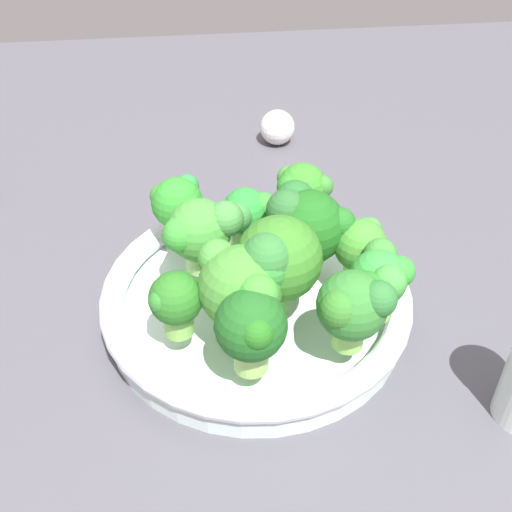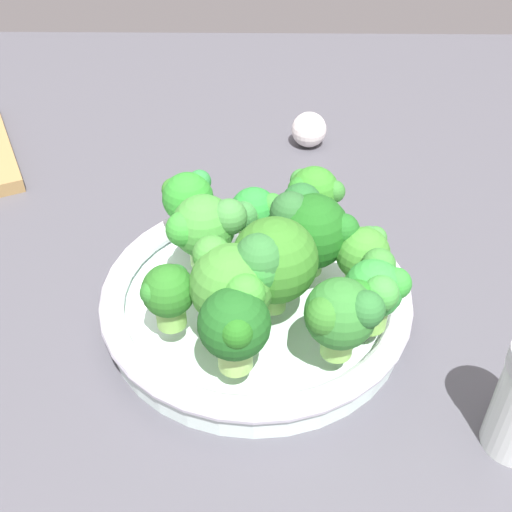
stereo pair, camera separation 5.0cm
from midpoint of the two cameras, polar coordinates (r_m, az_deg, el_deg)
The scene contains 15 objects.
ground_plane at distance 58.71cm, azimuth -5.99°, elevation -4.36°, with size 130.00×130.00×2.50cm, color #4D4C54.
bowl at distance 54.22cm, azimuth -2.66°, elevation -4.05°, with size 26.37×26.37×3.75cm.
broccoli_floret_0 at distance 55.04cm, azimuth -3.48°, elevation 3.67°, with size 4.82×4.79×5.58cm.
broccoli_floret_1 at distance 52.41cm, azimuth -7.70°, elevation 2.20°, with size 5.37×6.73×6.68cm.
broccoli_floret_2 at distance 52.02cm, azimuth 1.76°, elevation 2.91°, with size 6.87×7.28×7.57cm.
broccoli_floret_3 at distance 57.05cm, azimuth 1.57°, elevation 5.85°, with size 4.54×5.14×6.42cm.
broccoli_floret_4 at distance 47.50cm, azimuth -10.32°, elevation -4.08°, with size 4.21×4.09×5.52cm.
broccoli_floret_5 at distance 46.23cm, azimuth -4.26°, elevation -2.66°, with size 7.04×6.92×7.49cm.
broccoli_floret_6 at distance 45.35cm, azimuth 5.76°, elevation -4.58°, with size 5.21×5.52×6.62cm.
broccoli_floret_7 at distance 48.30cm, azimuth 8.34°, elevation -2.12°, with size 6.09×5.00×6.21cm.
broccoli_floret_8 at distance 47.31cm, azimuth -1.20°, elevation -0.51°, with size 6.95×6.69×8.27cm.
broccoli_floret_9 at distance 43.69cm, azimuth -3.75°, elevation -6.55°, with size 5.50×5.16×6.83cm.
broccoli_floret_10 at distance 56.42cm, azimuth -9.70°, elevation 4.57°, with size 4.66×4.66×6.15cm.
broccoli_floret_11 at distance 52.18cm, azimuth 6.76°, elevation 0.85°, with size 4.57×4.42×5.49cm.
garlic_bulb at distance 78.96cm, azimuth 0.08°, elevation 11.50°, with size 4.28×4.28×4.28cm, color silver.
Camera 1 is at (42.36, -1.22, 39.26)cm, focal length 44.27 mm.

